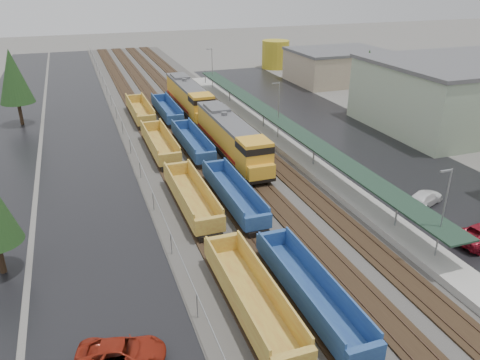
% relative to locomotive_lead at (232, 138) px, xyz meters
% --- Properties ---
extents(ballast_strip, '(20.00, 160.00, 0.08)m').
position_rel_locomotive_lead_xyz_m(ballast_strip, '(-2.00, 13.18, -2.49)').
color(ballast_strip, '#302D2B').
rests_on(ballast_strip, ground).
extents(trackbed, '(14.60, 160.00, 0.22)m').
position_rel_locomotive_lead_xyz_m(trackbed, '(-2.00, 13.18, -2.37)').
color(trackbed, black).
rests_on(trackbed, ground).
extents(west_parking_lot, '(10.00, 160.00, 0.02)m').
position_rel_locomotive_lead_xyz_m(west_parking_lot, '(-17.00, 13.18, -2.52)').
color(west_parking_lot, black).
rests_on(west_parking_lot, ground).
extents(west_road, '(9.00, 160.00, 0.02)m').
position_rel_locomotive_lead_xyz_m(west_road, '(-27.00, 13.18, -2.52)').
color(west_road, black).
rests_on(west_road, ground).
extents(east_commuter_lot, '(16.00, 100.00, 0.02)m').
position_rel_locomotive_lead_xyz_m(east_commuter_lot, '(17.00, 3.18, -2.52)').
color(east_commuter_lot, black).
rests_on(east_commuter_lot, ground).
extents(station_platform, '(3.00, 80.00, 8.00)m').
position_rel_locomotive_lead_xyz_m(station_platform, '(7.50, 3.19, -1.80)').
color(station_platform, '#9E9B93').
rests_on(station_platform, ground).
extents(chainlink_fence, '(0.08, 160.04, 2.02)m').
position_rel_locomotive_lead_xyz_m(chainlink_fence, '(-11.50, 11.62, -0.92)').
color(chainlink_fence, gray).
rests_on(chainlink_fence, ground).
extents(industrial_buildings, '(32.52, 75.30, 9.50)m').
position_rel_locomotive_lead_xyz_m(industrial_buildings, '(35.76, -0.97, 1.72)').
color(industrial_buildings, tan).
rests_on(industrial_buildings, ground).
extents(distant_hills, '(301.00, 140.00, 25.20)m').
position_rel_locomotive_lead_xyz_m(distant_hills, '(42.79, 163.87, -2.53)').
color(distant_hills, '#4C5A46').
rests_on(distant_hills, ground).
extents(tree_west_far, '(4.84, 4.84, 11.00)m').
position_rel_locomotive_lead_xyz_m(tree_west_far, '(-25.00, 23.18, 4.60)').
color(tree_west_far, '#332316').
rests_on(tree_west_far, ground).
extents(tree_east, '(4.40, 4.40, 10.00)m').
position_rel_locomotive_lead_xyz_m(tree_east, '(26.00, 11.18, 3.94)').
color(tree_east, '#332316').
rests_on(tree_east, ground).
extents(locomotive_lead, '(3.20, 21.11, 4.78)m').
position_rel_locomotive_lead_xyz_m(locomotive_lead, '(0.00, 0.00, 0.00)').
color(locomotive_lead, black).
rests_on(locomotive_lead, ground).
extents(locomotive_trail, '(3.20, 21.11, 4.78)m').
position_rel_locomotive_lead_xyz_m(locomotive_trail, '(0.00, 21.00, 0.00)').
color(locomotive_trail, black).
rests_on(locomotive_trail, ground).
extents(well_string_yellow, '(2.69, 92.88, 2.38)m').
position_rel_locomotive_lead_xyz_m(well_string_yellow, '(-8.00, -19.46, -1.35)').
color(well_string_yellow, '#AC732F').
rests_on(well_string_yellow, ground).
extents(well_string_blue, '(2.48, 93.29, 2.19)m').
position_rel_locomotive_lead_xyz_m(well_string_blue, '(-4.00, -20.06, -1.41)').
color(well_string_blue, navy).
rests_on(well_string_blue, ground).
extents(storage_tank, '(6.28, 6.28, 6.28)m').
position_rel_locomotive_lead_xyz_m(storage_tank, '(28.13, 51.10, 0.61)').
color(storage_tank, '#B29E23').
rests_on(storage_tank, ground).
extents(parked_car_west_c, '(3.57, 5.53, 1.42)m').
position_rel_locomotive_lead_xyz_m(parked_car_west_c, '(-16.60, -28.97, -1.82)').
color(parked_car_west_c, maroon).
rests_on(parked_car_west_c, ground).
extents(parked_car_east_c, '(3.62, 5.11, 1.37)m').
position_rel_locomotive_lead_xyz_m(parked_car_east_c, '(13.58, -18.32, -1.84)').
color(parked_car_east_c, white).
rests_on(parked_car_east_c, ground).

